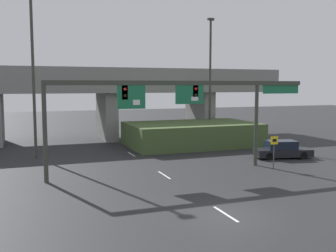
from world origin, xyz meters
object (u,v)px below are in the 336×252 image
speed_limit_sign (274,147)px  highway_light_pole_near (210,77)px  parked_sedan_near_right (282,150)px  signal_gantry (179,97)px  highway_light_pole_far (33,63)px

speed_limit_sign → highway_light_pole_near: bearing=82.0°
parked_sedan_near_right → signal_gantry: bearing=-156.4°
signal_gantry → highway_light_pole_near: 16.24m
highway_light_pole_near → highway_light_pole_far: (-18.46, -4.28, 0.91)m
signal_gantry → highway_light_pole_near: (9.06, 13.37, 1.71)m
highway_light_pole_far → parked_sedan_near_right: (19.60, -7.23, -7.28)m
highway_light_pole_far → parked_sedan_near_right: highway_light_pole_far is taller
signal_gantry → highway_light_pole_far: bearing=136.0°
signal_gantry → highway_light_pole_far: 13.33m
speed_limit_sign → parked_sedan_near_right: size_ratio=0.49×
speed_limit_sign → highway_light_pole_far: highway_light_pole_far is taller
highway_light_pole_far → signal_gantry: bearing=-44.0°
speed_limit_sign → highway_light_pole_near: 15.98m
signal_gantry → highway_light_pole_near: bearing=55.9°
speed_limit_sign → highway_light_pole_far: bearing=147.1°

